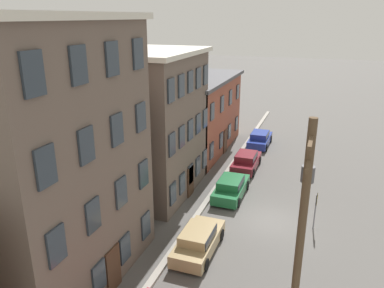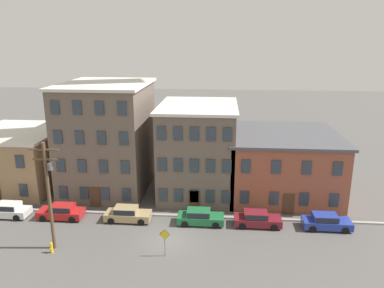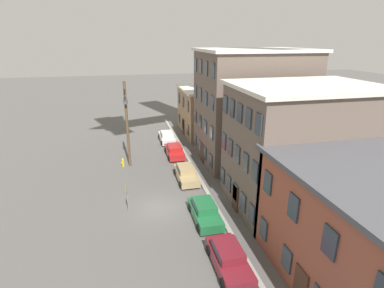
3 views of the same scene
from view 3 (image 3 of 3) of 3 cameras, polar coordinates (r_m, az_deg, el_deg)
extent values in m
plane|color=#565451|center=(25.64, -6.09, -11.95)|extent=(200.00, 200.00, 0.00)
cube|color=#9E998E|center=(26.39, 3.81, -10.70)|extent=(56.00, 0.36, 0.16)
cube|color=#9E7A56|center=(44.77, 5.22, 6.27)|extent=(9.46, 10.80, 6.40)
cube|color=silver|center=(44.13, 5.35, 10.51)|extent=(9.96, 11.30, 0.30)
cube|color=#2D3842|center=(46.80, -2.43, 4.90)|extent=(0.90, 0.10, 1.40)
cube|color=#2D3842|center=(46.11, -2.49, 8.75)|extent=(0.90, 0.10, 1.40)
cube|color=#2D3842|center=(43.81, -1.67, 3.89)|extent=(0.90, 0.10, 1.40)
cube|color=#2D3842|center=(43.07, -1.71, 8.00)|extent=(0.90, 0.10, 1.40)
cube|color=#2D3842|center=(40.84, -0.79, 2.74)|extent=(0.90, 0.10, 1.40)
cube|color=#2D3842|center=(40.04, -0.81, 7.13)|extent=(0.90, 0.10, 1.40)
cube|color=#472D1E|center=(43.95, -1.66, 3.27)|extent=(1.10, 0.10, 2.20)
cube|color=#66564C|center=(34.30, 11.24, 6.78)|extent=(8.99, 11.11, 12.04)
cube|color=silver|center=(33.54, 11.96, 17.12)|extent=(9.49, 11.61, 0.30)
cube|color=#2D3842|center=(36.82, 0.64, 0.71)|extent=(0.90, 0.10, 1.40)
cube|color=#2D3842|center=(35.97, 0.66, 5.26)|extent=(0.90, 0.10, 1.40)
cube|color=#2D3842|center=(35.36, 0.68, 10.00)|extent=(0.90, 0.10, 1.40)
cube|color=#2D3842|center=(34.99, 0.70, 14.87)|extent=(0.90, 0.10, 1.40)
cube|color=#2D3842|center=(34.76, 1.51, -0.44)|extent=(0.90, 0.10, 1.40)
cube|color=#2D3842|center=(33.86, 1.56, 4.36)|extent=(0.90, 0.10, 1.40)
cube|color=#2D3842|center=(33.21, 1.60, 9.38)|extent=(0.90, 0.10, 1.40)
cube|color=#2D3842|center=(32.82, 1.65, 14.57)|extent=(0.90, 0.10, 1.40)
cube|color=#2D3842|center=(32.73, 2.49, -1.74)|extent=(0.90, 0.10, 1.40)
cube|color=#2D3842|center=(31.77, 2.57, 3.33)|extent=(0.90, 0.10, 1.40)
cube|color=#2D3842|center=(31.08, 2.65, 8.68)|extent=(0.90, 0.10, 1.40)
cube|color=#2D3842|center=(30.66, 2.74, 14.21)|extent=(0.90, 0.10, 1.40)
cube|color=#2D3842|center=(30.73, 3.60, -3.21)|extent=(0.90, 0.10, 1.40)
cube|color=#2D3842|center=(29.70, 3.72, 2.16)|extent=(0.90, 0.10, 1.40)
cube|color=#2D3842|center=(28.96, 3.85, 7.86)|extent=(0.90, 0.10, 1.40)
cube|color=#2D3842|center=(28.51, 3.99, 13.80)|extent=(0.90, 0.10, 1.40)
cube|color=#472D1E|center=(33.89, 1.98, -1.71)|extent=(1.10, 0.10, 2.20)
cube|color=#66564C|center=(25.70, 19.87, -0.89)|extent=(8.07, 10.61, 9.79)
cube|color=silver|center=(24.52, 21.22, 10.25)|extent=(8.57, 11.11, 0.30)
cube|color=#2D3842|center=(27.37, 5.86, -5.94)|extent=(0.90, 0.10, 1.40)
cube|color=#2D3842|center=(26.14, 6.10, 0.54)|extent=(0.90, 0.10, 1.40)
cube|color=#2D3842|center=(25.29, 6.37, 7.56)|extent=(0.90, 0.10, 1.40)
cube|color=#2D3842|center=(26.00, 7.00, -7.41)|extent=(0.90, 0.10, 1.40)
cube|color=#2D3842|center=(24.71, 7.30, -0.64)|extent=(0.90, 0.10, 1.40)
cube|color=#2D3842|center=(23.80, 7.64, 6.77)|extent=(0.90, 0.10, 1.40)
cube|color=#2D3842|center=(24.67, 8.27, -9.04)|extent=(0.90, 0.10, 1.40)
cube|color=#2D3842|center=(23.31, 8.65, -1.96)|extent=(0.90, 0.10, 1.40)
cube|color=#2D3842|center=(22.34, 9.07, 5.86)|extent=(0.90, 0.10, 1.40)
cube|color=#2D3842|center=(23.37, 9.70, -10.84)|extent=(0.90, 0.10, 1.40)
cube|color=#2D3842|center=(21.93, 10.17, -3.44)|extent=(0.90, 0.10, 1.40)
cube|color=#2D3842|center=(20.90, 10.70, 4.83)|extent=(0.90, 0.10, 1.40)
cube|color=#2D3842|center=(22.12, 11.31, -12.85)|extent=(0.90, 0.10, 1.40)
cube|color=#2D3842|center=(20.58, 11.90, -5.13)|extent=(0.90, 0.10, 1.40)
cube|color=#2D3842|center=(19.48, 12.56, 3.65)|extent=(0.90, 0.10, 1.40)
cube|color=#472D1E|center=(24.93, 8.21, -10.11)|extent=(1.10, 0.10, 2.20)
cube|color=#2D3842|center=(20.71, 13.45, -15.38)|extent=(0.90, 0.10, 1.40)
cube|color=#2D3842|center=(19.05, 14.23, -7.13)|extent=(0.90, 0.10, 1.40)
cube|color=#2D3842|center=(18.70, 17.59, -20.16)|extent=(0.90, 0.10, 1.40)
cube|color=#2D3842|center=(16.83, 18.74, -11.35)|extent=(0.90, 0.10, 1.40)
cube|color=#2D3842|center=(14.87, 24.74, -16.65)|extent=(0.90, 0.10, 1.40)
cube|color=#472D1E|center=(18.15, 19.89, -24.21)|extent=(1.10, 0.10, 2.20)
cube|color=silver|center=(40.96, -4.81, 1.16)|extent=(4.40, 1.80, 0.70)
cube|color=silver|center=(40.58, -4.79, 1.91)|extent=(2.20, 1.51, 0.55)
cube|color=#1E232D|center=(40.58, -4.79, 1.91)|extent=(2.02, 1.58, 0.48)
cylinder|color=black|center=(42.29, -6.23, 1.42)|extent=(0.66, 0.22, 0.66)
cylinder|color=black|center=(42.51, -3.95, 1.58)|extent=(0.66, 0.22, 0.66)
cylinder|color=black|center=(39.56, -5.71, 0.16)|extent=(0.66, 0.22, 0.66)
cylinder|color=black|center=(39.79, -3.28, 0.34)|extent=(0.66, 0.22, 0.66)
cube|color=#B21E1E|center=(35.85, -3.36, -1.51)|extent=(4.40, 1.80, 0.70)
cube|color=#B21E1E|center=(35.44, -3.33, -0.67)|extent=(2.20, 1.51, 0.55)
cube|color=#1E232D|center=(35.44, -3.33, -0.67)|extent=(2.02, 1.58, 0.48)
cylinder|color=black|center=(37.14, -5.03, -1.12)|extent=(0.66, 0.22, 0.66)
cylinder|color=black|center=(37.39, -2.45, -0.92)|extent=(0.66, 0.22, 0.66)
cylinder|color=black|center=(34.47, -4.34, -2.77)|extent=(0.66, 0.22, 0.66)
cylinder|color=black|center=(34.73, -1.56, -2.53)|extent=(0.66, 0.22, 0.66)
cube|color=tan|center=(29.78, -1.07, -6.00)|extent=(4.40, 1.80, 0.70)
cube|color=tan|center=(29.69, -1.16, -4.74)|extent=(2.20, 1.51, 0.55)
cube|color=#1E232D|center=(29.69, -1.16, -4.74)|extent=(2.02, 1.58, 0.48)
cylinder|color=black|center=(28.77, 1.20, -7.40)|extent=(0.66, 0.22, 0.66)
cylinder|color=black|center=(28.44, -2.15, -7.74)|extent=(0.66, 0.22, 0.66)
cylinder|color=black|center=(31.31, -0.10, -5.07)|extent=(0.66, 0.22, 0.66)
cylinder|color=black|center=(31.01, -3.17, -5.35)|extent=(0.66, 0.22, 0.66)
cube|color=#1E6638|center=(23.76, 2.48, -13.11)|extent=(4.40, 1.80, 0.70)
cube|color=#1E6638|center=(23.60, 2.37, -11.58)|extent=(2.20, 1.51, 0.55)
cube|color=#1E232D|center=(23.60, 2.37, -11.58)|extent=(2.02, 1.58, 0.48)
cylinder|color=black|center=(22.93, 5.58, -15.13)|extent=(0.66, 0.22, 0.66)
cylinder|color=black|center=(22.53, 1.32, -15.74)|extent=(0.66, 0.22, 0.66)
cylinder|color=black|center=(25.26, 3.48, -11.53)|extent=(0.66, 0.22, 0.66)
cylinder|color=black|center=(24.89, -0.36, -12.00)|extent=(0.66, 0.22, 0.66)
cube|color=maroon|center=(19.67, 7.05, -21.23)|extent=(4.40, 1.80, 0.70)
cube|color=maroon|center=(19.41, 6.92, -19.47)|extent=(2.20, 1.51, 0.55)
cube|color=#1E232D|center=(19.41, 6.92, -19.47)|extent=(2.02, 1.58, 0.48)
cylinder|color=black|center=(19.07, 11.26, -23.87)|extent=(0.66, 0.22, 0.66)
cylinder|color=black|center=(18.58, 5.96, -24.98)|extent=(0.66, 0.22, 0.66)
cylinder|color=black|center=(21.08, 7.93, -18.76)|extent=(0.66, 0.22, 0.66)
cylinder|color=black|center=(20.63, 3.23, -19.56)|extent=(0.66, 0.22, 0.66)
cylinder|color=slate|center=(24.99, -12.16, -10.21)|extent=(0.08, 0.08, 2.26)
cube|color=yellow|center=(24.59, -12.37, -8.52)|extent=(0.82, 0.03, 0.82)
cube|color=black|center=(24.59, -12.35, -8.52)|extent=(0.89, 0.02, 0.89)
cylinder|color=brown|center=(32.52, -12.24, 3.50)|extent=(0.28, 0.28, 9.27)
cube|color=brown|center=(31.68, -12.76, 10.54)|extent=(2.40, 0.12, 0.12)
cube|color=brown|center=(31.81, -12.66, 9.12)|extent=(2.00, 0.12, 0.12)
cylinder|color=#515156|center=(31.57, -12.57, 7.94)|extent=(0.44, 0.44, 0.55)
cylinder|color=yellow|center=(33.81, -12.99, -3.56)|extent=(0.24, 0.24, 0.80)
sphere|color=yellow|center=(33.64, -13.05, -2.85)|extent=(0.22, 0.22, 0.22)
cylinder|color=yellow|center=(33.79, -13.27, -3.50)|extent=(0.10, 0.12, 0.10)
camera|label=1|loc=(42.92, -13.73, 17.38)|focal=35.00mm
camera|label=2|loc=(32.20, -73.22, 13.00)|focal=35.00mm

